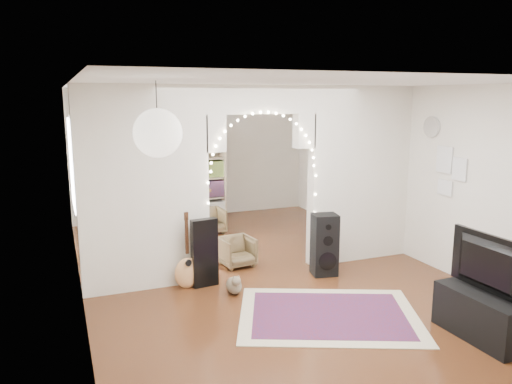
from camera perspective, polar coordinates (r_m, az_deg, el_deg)
name	(u,v)px	position (r m, az deg, el deg)	size (l,w,h in m)	color
floor	(261,271)	(7.47, 0.53, -9.02)	(7.50, 7.50, 0.00)	black
ceiling	(261,85)	(7.02, 0.57, 12.17)	(5.00, 7.50, 0.02)	white
wall_back	(193,153)	(10.65, -7.17, 4.39)	(5.00, 0.02, 2.70)	silver
wall_front	(453,260)	(4.01, 21.57, -7.24)	(5.00, 0.02, 2.70)	silver
wall_left	(75,194)	(6.60, -19.95, -0.19)	(0.02, 7.50, 2.70)	silver
wall_right	(404,171)	(8.39, 16.57, 2.26)	(0.02, 7.50, 2.70)	silver
divider_wall	(261,176)	(7.11, 0.55, 1.84)	(5.00, 0.20, 2.70)	silver
fairy_lights	(264,169)	(6.97, 0.96, 2.70)	(1.64, 0.04, 1.60)	#FFEABF
window	(72,164)	(8.36, -20.28, 3.05)	(0.04, 1.20, 1.40)	white
wall_clock	(432,127)	(7.84, 19.48, 7.04)	(0.31, 0.31, 0.03)	white
picture_frames	(449,171)	(7.60, 21.17, 2.27)	(0.02, 0.50, 0.70)	white
paper_lantern	(158,133)	(4.17, -11.17, 6.63)	(0.40, 0.40, 0.40)	white
ceiling_fan	(218,104)	(8.90, -4.41, 9.95)	(1.10, 1.10, 0.30)	#BA7B3E
area_rug	(329,315)	(6.12, 8.31, -13.70)	(2.09, 1.58, 0.02)	maroon
guitar_case	(204,253)	(6.81, -5.91, -6.93)	(0.36, 0.12, 0.94)	black
acoustic_guitar	(187,261)	(6.77, -7.85, -7.76)	(0.38, 0.25, 0.89)	tan
tabby_cat	(234,285)	(6.62, -2.50, -10.56)	(0.22, 0.45, 0.30)	brown
floor_speaker	(325,245)	(7.26, 7.84, -6.00)	(0.40, 0.37, 0.89)	black
media_console	(480,316)	(5.96, 24.26, -12.78)	(0.40, 1.00, 0.50)	black
tv	(485,266)	(5.76, 24.70, -7.66)	(1.07, 0.14, 0.62)	black
bookcase	(185,179)	(10.42, -8.10, 1.47)	(1.67, 0.42, 1.71)	#BFAE8A
dining_table	(176,192)	(10.00, -9.08, 0.04)	(1.21, 0.82, 0.76)	olive
flower_vase	(176,183)	(9.97, -9.11, 0.99)	(0.18, 0.18, 0.19)	white
dining_chair_left	(237,252)	(7.62, -2.18, -6.82)	(0.48, 0.49, 0.45)	brown
dining_chair_right	(210,221)	(9.43, -5.29, -3.31)	(0.51, 0.52, 0.47)	brown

